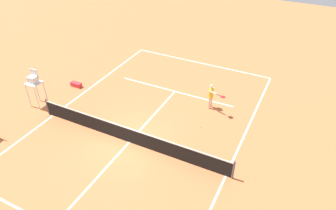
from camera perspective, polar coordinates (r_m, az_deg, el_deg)
ground_plane at (r=16.67m, az=-7.11°, el=-6.75°), size 60.00×60.00×0.00m
court_lines at (r=16.67m, az=-7.11°, el=-6.74°), size 10.71×20.54×0.01m
tennis_net at (r=16.35m, az=-7.23°, el=-5.45°), size 11.31×0.10×1.07m
player_serving at (r=18.66m, az=7.99°, el=1.89°), size 1.19×0.85×1.62m
tennis_ball at (r=17.55m, az=5.94°, el=-4.04°), size 0.07×0.07×0.07m
umpire_chair at (r=20.05m, az=-23.37°, el=3.82°), size 0.80×0.80×2.41m
equipment_bag at (r=21.94m, az=-16.47°, el=3.62°), size 0.76×0.32×0.30m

